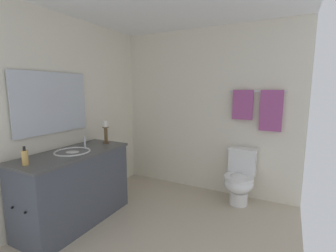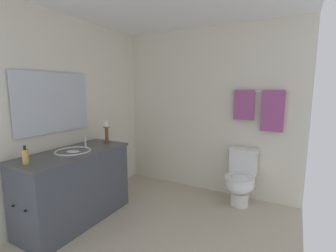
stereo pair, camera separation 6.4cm
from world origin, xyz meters
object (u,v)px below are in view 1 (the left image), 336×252
(mirror, at_px, (52,103))
(towel_center, at_px, (271,111))
(toilet, at_px, (240,178))
(towel_near_vanity, at_px, (243,105))
(sink_basin, at_px, (73,155))
(vanity_cabinet, at_px, (75,187))
(candle_holder_tall, at_px, (106,131))
(soap_bottle, at_px, (25,157))
(towel_bar, at_px, (258,91))

(mirror, xyz_separation_m, towel_center, (2.24, 1.55, -0.12))
(mirror, distance_m, toilet, 2.56)
(towel_near_vanity, bearing_deg, toilet, -78.31)
(sink_basin, bearing_deg, mirror, -179.80)
(vanity_cabinet, distance_m, sink_basin, 0.39)
(vanity_cabinet, relative_size, mirror, 1.37)
(mirror, bearing_deg, towel_near_vanity, 39.52)
(candle_holder_tall, xyz_separation_m, toilet, (1.61, 0.80, -0.64))
(vanity_cabinet, bearing_deg, towel_near_vanity, 44.13)
(toilet, bearing_deg, mirror, -145.00)
(towel_center, bearing_deg, soap_bottle, -133.46)
(toilet, bearing_deg, towel_center, 32.36)
(vanity_cabinet, relative_size, sink_basin, 3.26)
(candle_holder_tall, distance_m, towel_bar, 2.10)
(towel_center, bearing_deg, towel_bar, 174.36)
(vanity_cabinet, distance_m, towel_bar, 2.61)
(soap_bottle, distance_m, towel_bar, 2.82)
(towel_near_vanity, height_order, towel_center, same)
(mirror, xyz_separation_m, towel_bar, (2.06, 1.56, 0.13))
(soap_bottle, bearing_deg, towel_bar, 49.55)
(soap_bottle, xyz_separation_m, towel_center, (1.97, 2.08, 0.35))
(sink_basin, relative_size, towel_near_vanity, 0.99)
(towel_bar, bearing_deg, toilet, -122.21)
(toilet, height_order, towel_center, towel_center)
(candle_holder_tall, relative_size, towel_near_vanity, 0.72)
(vanity_cabinet, relative_size, soap_bottle, 7.29)
(vanity_cabinet, height_order, towel_near_vanity, towel_near_vanity)
(toilet, bearing_deg, soap_bottle, -131.31)
(soap_bottle, relative_size, towel_center, 0.33)
(toilet, xyz_separation_m, towel_bar, (0.14, 0.22, 1.17))
(towel_bar, bearing_deg, towel_center, -5.64)
(sink_basin, distance_m, candle_holder_tall, 0.57)
(soap_bottle, height_order, towel_bar, towel_bar)
(towel_center, bearing_deg, toilet, -147.64)
(candle_holder_tall, xyz_separation_m, soap_bottle, (-0.04, -1.07, -0.08))
(candle_holder_tall, bearing_deg, soap_bottle, -91.93)
(candle_holder_tall, height_order, toilet, candle_holder_tall)
(mirror, xyz_separation_m, toilet, (1.92, 1.34, -1.04))
(sink_basin, bearing_deg, towel_near_vanity, 44.11)
(sink_basin, bearing_deg, toilet, 39.33)
(towel_bar, height_order, towel_near_vanity, towel_near_vanity)
(towel_bar, bearing_deg, soap_bottle, -130.45)
(sink_basin, height_order, toilet, sink_basin)
(vanity_cabinet, bearing_deg, toilet, 39.35)
(candle_holder_tall, bearing_deg, vanity_cabinet, -92.50)
(candle_holder_tall, height_order, towel_bar, towel_bar)
(soap_bottle, bearing_deg, towel_near_vanity, 52.32)
(towel_near_vanity, bearing_deg, sink_basin, -135.89)
(candle_holder_tall, distance_m, toilet, 1.91)
(vanity_cabinet, bearing_deg, candle_holder_tall, 87.50)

